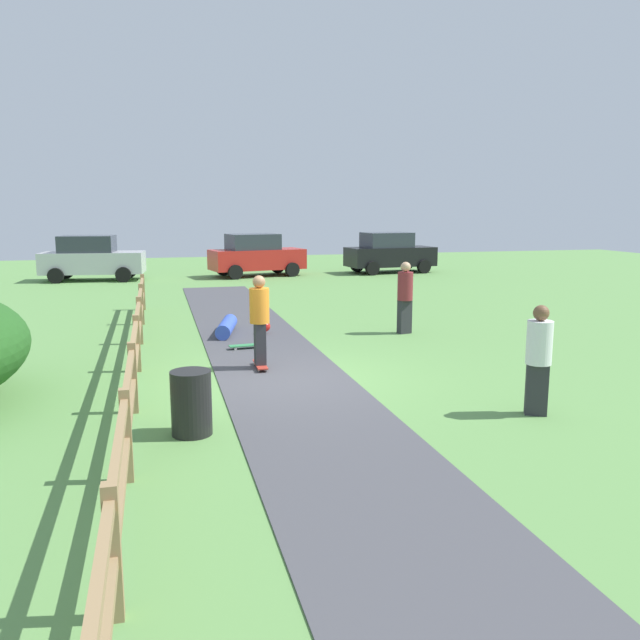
{
  "coord_description": "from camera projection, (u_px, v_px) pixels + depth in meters",
  "views": [
    {
      "loc": [
        -2.2,
        -11.08,
        3.1
      ],
      "look_at": [
        0.78,
        0.42,
        1.0
      ],
      "focal_mm": 35.86,
      "sensor_mm": 36.0,
      "label": 1
    }
  ],
  "objects": [
    {
      "name": "ground_plane",
      "position": [
        285.0,
        380.0,
        11.65
      ],
      "size": [
        60.0,
        60.0,
        0.0
      ],
      "primitive_type": "plane",
      "color": "#60934C"
    },
    {
      "name": "skateboard_loose",
      "position": [
        247.0,
        345.0,
        14.12
      ],
      "size": [
        0.81,
        0.27,
        0.08
      ],
      "color": "#338C4C",
      "rests_on": "asphalt_path"
    },
    {
      "name": "trash_bin",
      "position": [
        191.0,
        403.0,
        8.78
      ],
      "size": [
        0.56,
        0.56,
        0.9
      ],
      "primitive_type": "cylinder",
      "color": "black",
      "rests_on": "ground_plane"
    },
    {
      "name": "parked_car_silver",
      "position": [
        92.0,
        258.0,
        27.27
      ],
      "size": [
        4.35,
        2.33,
        1.92
      ],
      "color": "#B7B7BC",
      "rests_on": "ground_plane"
    },
    {
      "name": "bystander_maroon",
      "position": [
        405.0,
        294.0,
        15.77
      ],
      "size": [
        0.45,
        0.45,
        1.78
      ],
      "color": "#2D2D33",
      "rests_on": "ground_plane"
    },
    {
      "name": "bystander_white",
      "position": [
        539.0,
        355.0,
        9.54
      ],
      "size": [
        0.51,
        0.51,
        1.68
      ],
      "color": "#2D2D33",
      "rests_on": "ground_plane"
    },
    {
      "name": "parked_car_red",
      "position": [
        256.0,
        255.0,
        29.0
      ],
      "size": [
        4.45,
        2.61,
        1.92
      ],
      "color": "red",
      "rests_on": "ground_plane"
    },
    {
      "name": "wooden_fence",
      "position": [
        135.0,
        352.0,
        10.89
      ],
      "size": [
        0.12,
        18.12,
        1.1
      ],
      "color": "#997A51",
      "rests_on": "ground_plane"
    },
    {
      "name": "asphalt_path",
      "position": [
        285.0,
        379.0,
        11.65
      ],
      "size": [
        2.4,
        28.0,
        0.02
      ],
      "primitive_type": "cube",
      "color": "#47474C",
      "rests_on": "ground_plane"
    },
    {
      "name": "skater_riding",
      "position": [
        260.0,
        317.0,
        12.24
      ],
      "size": [
        0.39,
        0.8,
        1.81
      ],
      "color": "#B23326",
      "rests_on": "asphalt_path"
    },
    {
      "name": "skater_fallen",
      "position": [
        230.0,
        327.0,
        15.73
      ],
      "size": [
        1.41,
        1.7,
        0.36
      ],
      "color": "blue",
      "rests_on": "asphalt_path"
    },
    {
      "name": "parked_car_black",
      "position": [
        389.0,
        253.0,
        30.59
      ],
      "size": [
        4.35,
        2.33,
        1.92
      ],
      "color": "black",
      "rests_on": "ground_plane"
    }
  ]
}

